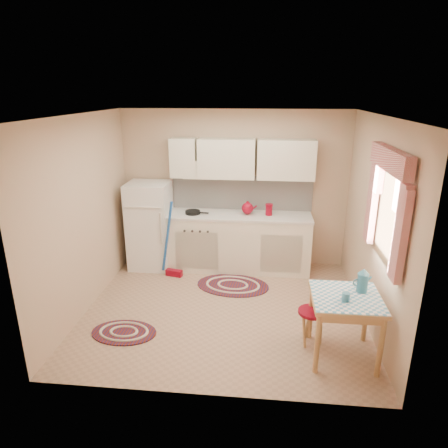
{
  "coord_description": "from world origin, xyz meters",
  "views": [
    {
      "loc": [
        0.47,
        -4.66,
        2.78
      ],
      "look_at": [
        -0.03,
        0.25,
        1.11
      ],
      "focal_mm": 32.0,
      "sensor_mm": 36.0,
      "label": 1
    }
  ],
  "objects_px": {
    "fridge": "(150,226)",
    "stool": "(311,327)",
    "base_cabinets": "(238,243)",
    "table": "(343,327)"
  },
  "relations": [
    {
      "from": "fridge",
      "to": "base_cabinets",
      "type": "relative_size",
      "value": 0.62
    },
    {
      "from": "fridge",
      "to": "stool",
      "type": "height_order",
      "value": "fridge"
    },
    {
      "from": "base_cabinets",
      "to": "stool",
      "type": "height_order",
      "value": "base_cabinets"
    },
    {
      "from": "fridge",
      "to": "stool",
      "type": "bearing_deg",
      "value": -38.56
    },
    {
      "from": "base_cabinets",
      "to": "fridge",
      "type": "bearing_deg",
      "value": -177.99
    },
    {
      "from": "fridge",
      "to": "stool",
      "type": "xyz_separation_m",
      "value": [
        2.39,
        -1.9,
        -0.49
      ]
    },
    {
      "from": "fridge",
      "to": "base_cabinets",
      "type": "xyz_separation_m",
      "value": [
        1.42,
        0.05,
        -0.26
      ]
    },
    {
      "from": "base_cabinets",
      "to": "table",
      "type": "distance_m",
      "value": 2.5
    },
    {
      "from": "fridge",
      "to": "stool",
      "type": "relative_size",
      "value": 3.33
    },
    {
      "from": "base_cabinets",
      "to": "stool",
      "type": "relative_size",
      "value": 5.36
    }
  ]
}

